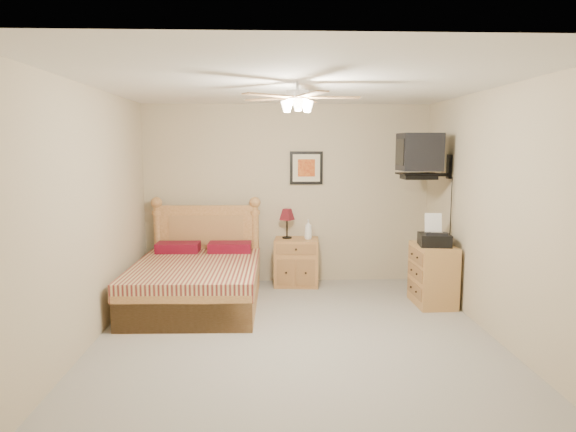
# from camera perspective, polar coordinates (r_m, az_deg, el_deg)

# --- Properties ---
(floor) EXTENTS (4.50, 4.50, 0.00)m
(floor) POSITION_cam_1_polar(r_m,az_deg,el_deg) (5.32, 0.86, -13.40)
(floor) COLOR gray
(floor) RESTS_ON ground
(ceiling) EXTENTS (4.00, 4.50, 0.04)m
(ceiling) POSITION_cam_1_polar(r_m,az_deg,el_deg) (5.00, 0.92, 14.43)
(ceiling) COLOR white
(ceiling) RESTS_ON ground
(wall_back) EXTENTS (4.00, 0.04, 2.50)m
(wall_back) POSITION_cam_1_polar(r_m,az_deg,el_deg) (7.24, -0.11, 2.44)
(wall_back) COLOR tan
(wall_back) RESTS_ON ground
(wall_front) EXTENTS (4.00, 0.04, 2.50)m
(wall_front) POSITION_cam_1_polar(r_m,az_deg,el_deg) (2.80, 3.51, -6.06)
(wall_front) COLOR tan
(wall_front) RESTS_ON ground
(wall_left) EXTENTS (0.04, 4.50, 2.50)m
(wall_left) POSITION_cam_1_polar(r_m,az_deg,el_deg) (5.28, -21.31, -0.05)
(wall_left) COLOR tan
(wall_left) RESTS_ON ground
(wall_right) EXTENTS (0.04, 4.50, 2.50)m
(wall_right) POSITION_cam_1_polar(r_m,az_deg,el_deg) (5.49, 22.21, 0.18)
(wall_right) COLOR tan
(wall_right) RESTS_ON ground
(bed) EXTENTS (1.50, 1.94, 1.24)m
(bed) POSITION_cam_1_polar(r_m,az_deg,el_deg) (6.27, -10.23, -4.35)
(bed) COLOR #9F6833
(bed) RESTS_ON ground
(nightstand) EXTENTS (0.64, 0.51, 0.65)m
(nightstand) POSITION_cam_1_polar(r_m,az_deg,el_deg) (7.15, 0.95, -5.13)
(nightstand) COLOR #AA6E3A
(nightstand) RESTS_ON ground
(table_lamp) EXTENTS (0.26, 0.26, 0.41)m
(table_lamp) POSITION_cam_1_polar(r_m,az_deg,el_deg) (7.10, -0.11, -0.84)
(table_lamp) COLOR maroon
(table_lamp) RESTS_ON nightstand
(lotion_bottle) EXTENTS (0.11, 0.11, 0.27)m
(lotion_bottle) POSITION_cam_1_polar(r_m,az_deg,el_deg) (7.05, 2.26, -1.50)
(lotion_bottle) COLOR white
(lotion_bottle) RESTS_ON nightstand
(framed_picture) EXTENTS (0.46, 0.04, 0.46)m
(framed_picture) POSITION_cam_1_polar(r_m,az_deg,el_deg) (7.21, 2.05, 5.36)
(framed_picture) COLOR black
(framed_picture) RESTS_ON wall_back
(dresser) EXTENTS (0.45, 0.64, 0.74)m
(dresser) POSITION_cam_1_polar(r_m,az_deg,el_deg) (6.51, 15.81, -6.30)
(dresser) COLOR #A87D49
(dresser) RESTS_ON ground
(fax_machine) EXTENTS (0.40, 0.42, 0.38)m
(fax_machine) POSITION_cam_1_polar(r_m,az_deg,el_deg) (6.35, 16.00, -1.52)
(fax_machine) COLOR black
(fax_machine) RESTS_ON dresser
(magazine_lower) EXTENTS (0.27, 0.30, 0.02)m
(magazine_lower) POSITION_cam_1_polar(r_m,az_deg,el_deg) (6.62, 15.24, -2.67)
(magazine_lower) COLOR #BDB293
(magazine_lower) RESTS_ON dresser
(magazine_upper) EXTENTS (0.23, 0.28, 0.02)m
(magazine_upper) POSITION_cam_1_polar(r_m,az_deg,el_deg) (6.63, 15.25, -2.48)
(magazine_upper) COLOR gray
(magazine_upper) RESTS_ON magazine_lower
(wall_tv) EXTENTS (0.56, 0.46, 0.58)m
(wall_tv) POSITION_cam_1_polar(r_m,az_deg,el_deg) (6.61, 15.64, 6.52)
(wall_tv) COLOR black
(wall_tv) RESTS_ON wall_right
(ceiling_fan) EXTENTS (1.14, 1.14, 0.28)m
(ceiling_fan) POSITION_cam_1_polar(r_m,az_deg,el_deg) (4.78, 1.06, 13.05)
(ceiling_fan) COLOR white
(ceiling_fan) RESTS_ON ceiling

